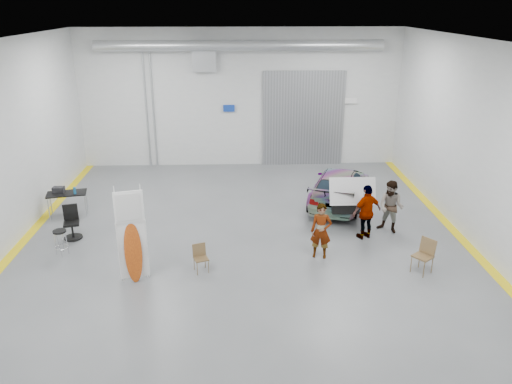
{
  "coord_description": "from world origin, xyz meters",
  "views": [
    {
      "loc": [
        -0.16,
        -13.85,
        6.98
      ],
      "look_at": [
        0.4,
        0.46,
        1.5
      ],
      "focal_mm": 35.0,
      "sensor_mm": 36.0,
      "label": 1
    }
  ],
  "objects_px": {
    "surfboard_display": "(130,244)",
    "folding_chair_far": "(422,262)",
    "person_a": "(321,231)",
    "folding_chair_near": "(201,263)",
    "person_c": "(367,212)",
    "sedan_car": "(339,186)",
    "office_chair": "(72,224)",
    "shop_stool": "(61,243)",
    "work_table": "(64,193)",
    "person_b": "(391,207)"
  },
  "relations": [
    {
      "from": "surfboard_display",
      "to": "folding_chair_far",
      "type": "xyz_separation_m",
      "value": [
        7.81,
        0.14,
        -0.79
      ]
    },
    {
      "from": "person_a",
      "to": "folding_chair_near",
      "type": "height_order",
      "value": "person_a"
    },
    {
      "from": "person_c",
      "to": "folding_chair_far",
      "type": "relative_size",
      "value": 1.82
    },
    {
      "from": "sedan_car",
      "to": "person_c",
      "type": "bearing_deg",
      "value": 114.77
    },
    {
      "from": "person_a",
      "to": "office_chair",
      "type": "bearing_deg",
      "value": -178.02
    },
    {
      "from": "person_c",
      "to": "folding_chair_near",
      "type": "bearing_deg",
      "value": -2.51
    },
    {
      "from": "surfboard_display",
      "to": "sedan_car",
      "type": "bearing_deg",
      "value": 25.54
    },
    {
      "from": "folding_chair_far",
      "to": "shop_stool",
      "type": "bearing_deg",
      "value": -135.85
    },
    {
      "from": "folding_chair_far",
      "to": "sedan_car",
      "type": "bearing_deg",
      "value": 155.98
    },
    {
      "from": "work_table",
      "to": "person_b",
      "type": "bearing_deg",
      "value": -9.22
    },
    {
      "from": "work_table",
      "to": "office_chair",
      "type": "bearing_deg",
      "value": -67.09
    },
    {
      "from": "person_c",
      "to": "office_chair",
      "type": "relative_size",
      "value": 1.67
    },
    {
      "from": "office_chair",
      "to": "shop_stool",
      "type": "bearing_deg",
      "value": -103.89
    },
    {
      "from": "person_a",
      "to": "office_chair",
      "type": "height_order",
      "value": "person_a"
    },
    {
      "from": "surfboard_display",
      "to": "office_chair",
      "type": "relative_size",
      "value": 2.56
    },
    {
      "from": "person_b",
      "to": "person_c",
      "type": "height_order",
      "value": "person_c"
    },
    {
      "from": "work_table",
      "to": "sedan_car",
      "type": "bearing_deg",
      "value": 4.51
    },
    {
      "from": "office_chair",
      "to": "sedan_car",
      "type": "bearing_deg",
      "value": 1.8
    },
    {
      "from": "sedan_car",
      "to": "office_chair",
      "type": "bearing_deg",
      "value": 36.02
    },
    {
      "from": "person_a",
      "to": "shop_stool",
      "type": "bearing_deg",
      "value": -169.54
    },
    {
      "from": "shop_stool",
      "to": "person_c",
      "type": "bearing_deg",
      "value": 4.85
    },
    {
      "from": "work_table",
      "to": "person_a",
      "type": "bearing_deg",
      "value": -22.11
    },
    {
      "from": "shop_stool",
      "to": "work_table",
      "type": "bearing_deg",
      "value": 104.77
    },
    {
      "from": "folding_chair_near",
      "to": "office_chair",
      "type": "relative_size",
      "value": 0.73
    },
    {
      "from": "folding_chair_far",
      "to": "office_chair",
      "type": "height_order",
      "value": "office_chair"
    },
    {
      "from": "office_chair",
      "to": "person_c",
      "type": "bearing_deg",
      "value": -16.67
    },
    {
      "from": "person_a",
      "to": "surfboard_display",
      "type": "bearing_deg",
      "value": -153.92
    },
    {
      "from": "sedan_car",
      "to": "shop_stool",
      "type": "distance_m",
      "value": 9.67
    },
    {
      "from": "work_table",
      "to": "office_chair",
      "type": "xyz_separation_m",
      "value": [
        0.77,
        -1.83,
        -0.36
      ]
    },
    {
      "from": "shop_stool",
      "to": "office_chair",
      "type": "relative_size",
      "value": 0.74
    },
    {
      "from": "person_a",
      "to": "folding_chair_far",
      "type": "bearing_deg",
      "value": -7.27
    },
    {
      "from": "person_c",
      "to": "folding_chair_near",
      "type": "xyz_separation_m",
      "value": [
        -5.02,
        -1.91,
        -0.64
      ]
    },
    {
      "from": "sedan_car",
      "to": "work_table",
      "type": "height_order",
      "value": "sedan_car"
    },
    {
      "from": "folding_chair_near",
      "to": "folding_chair_far",
      "type": "relative_size",
      "value": 0.8
    },
    {
      "from": "person_b",
      "to": "work_table",
      "type": "bearing_deg",
      "value": -150.78
    },
    {
      "from": "person_b",
      "to": "office_chair",
      "type": "height_order",
      "value": "person_b"
    },
    {
      "from": "sedan_car",
      "to": "folding_chair_far",
      "type": "height_order",
      "value": "sedan_car"
    },
    {
      "from": "sedan_car",
      "to": "person_a",
      "type": "distance_m",
      "value": 4.37
    },
    {
      "from": "person_a",
      "to": "shop_stool",
      "type": "relative_size",
      "value": 2.11
    },
    {
      "from": "shop_stool",
      "to": "office_chair",
      "type": "distance_m",
      "value": 1.14
    },
    {
      "from": "person_a",
      "to": "office_chair",
      "type": "xyz_separation_m",
      "value": [
        -7.57,
        1.56,
        -0.36
      ]
    },
    {
      "from": "person_a",
      "to": "person_b",
      "type": "distance_m",
      "value": 2.99
    },
    {
      "from": "folding_chair_near",
      "to": "office_chair",
      "type": "xyz_separation_m",
      "value": [
        -4.16,
        2.27,
        0.22
      ]
    },
    {
      "from": "sedan_car",
      "to": "office_chair",
      "type": "distance_m",
      "value": 9.3
    },
    {
      "from": "sedan_car",
      "to": "person_a",
      "type": "bearing_deg",
      "value": 91.69
    },
    {
      "from": "sedan_car",
      "to": "office_chair",
      "type": "xyz_separation_m",
      "value": [
        -8.93,
        -2.59,
        -0.18
      ]
    },
    {
      "from": "surfboard_display",
      "to": "office_chair",
      "type": "bearing_deg",
      "value": 117.97
    },
    {
      "from": "office_chair",
      "to": "folding_chair_near",
      "type": "bearing_deg",
      "value": -43.04
    },
    {
      "from": "surfboard_display",
      "to": "work_table",
      "type": "height_order",
      "value": "surfboard_display"
    },
    {
      "from": "surfboard_display",
      "to": "work_table",
      "type": "xyz_separation_m",
      "value": [
        -3.16,
        4.53,
        -0.27
      ]
    }
  ]
}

